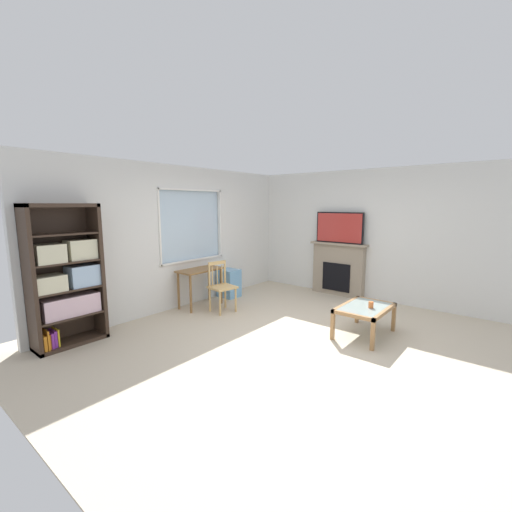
{
  "coord_description": "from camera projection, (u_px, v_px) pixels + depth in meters",
  "views": [
    {
      "loc": [
        -3.9,
        -2.53,
        1.92
      ],
      "look_at": [
        -0.04,
        0.61,
        1.14
      ],
      "focal_mm": 23.32,
      "sensor_mm": 36.0,
      "label": 1
    }
  ],
  "objects": [
    {
      "name": "ground",
      "position": [
        290.0,
        337.0,
        4.86
      ],
      "size": [
        6.35,
        5.95,
        0.02
      ],
      "primitive_type": "cube",
      "color": "beige"
    },
    {
      "name": "wall_back_with_window",
      "position": [
        179.0,
        239.0,
        6.19
      ],
      "size": [
        5.35,
        0.15,
        2.61
      ],
      "color": "silver",
      "rests_on": "ground"
    },
    {
      "name": "wall_right",
      "position": [
        365.0,
        235.0,
        6.76
      ],
      "size": [
        0.12,
        5.15,
        2.61
      ],
      "primitive_type": "cube",
      "color": "silver",
      "rests_on": "ground"
    },
    {
      "name": "bookshelf",
      "position": [
        66.0,
        279.0,
        4.49
      ],
      "size": [
        0.9,
        0.38,
        1.93
      ],
      "color": "#38281E",
      "rests_on": "ground"
    },
    {
      "name": "desk_under_window",
      "position": [
        200.0,
        276.0,
        6.22
      ],
      "size": [
        0.86,
        0.44,
        0.72
      ],
      "color": "brown",
      "rests_on": "ground"
    },
    {
      "name": "wooden_chair",
      "position": [
        221.0,
        286.0,
        5.95
      ],
      "size": [
        0.48,
        0.47,
        0.9
      ],
      "color": "tan",
      "rests_on": "ground"
    },
    {
      "name": "plastic_drawer_unit",
      "position": [
        229.0,
        283.0,
        6.93
      ],
      "size": [
        0.35,
        0.4,
        0.58
      ],
      "primitive_type": "cube",
      "color": "#72ADDB",
      "rests_on": "ground"
    },
    {
      "name": "fireplace",
      "position": [
        338.0,
        269.0,
        7.06
      ],
      "size": [
        0.26,
        1.21,
        1.11
      ],
      "color": "gray",
      "rests_on": "ground"
    },
    {
      "name": "tv",
      "position": [
        339.0,
        228.0,
        6.91
      ],
      "size": [
        0.06,
        1.03,
        0.64
      ],
      "color": "black",
      "rests_on": "fireplace"
    },
    {
      "name": "coffee_table",
      "position": [
        365.0,
        311.0,
        4.86
      ],
      "size": [
        0.93,
        0.63,
        0.44
      ],
      "color": "#8C9E99",
      "rests_on": "ground"
    },
    {
      "name": "sippy_cup",
      "position": [
        371.0,
        305.0,
        4.78
      ],
      "size": [
        0.07,
        0.07,
        0.09
      ],
      "primitive_type": "cylinder",
      "color": "orange",
      "rests_on": "coffee_table"
    }
  ]
}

